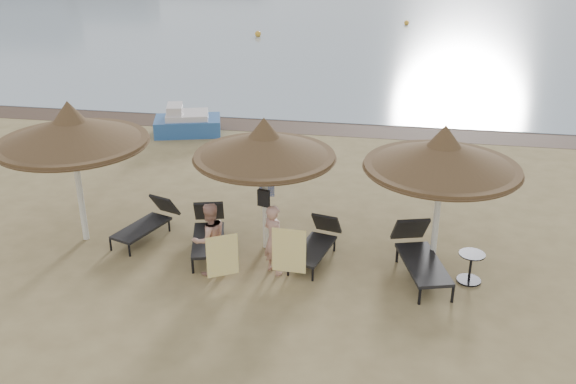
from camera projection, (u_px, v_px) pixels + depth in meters
name	position (u px, v px, depth m)	size (l,w,h in m)	color
ground	(223.00, 262.00, 13.59)	(160.00, 160.00, 0.00)	#968255
wet_sand_strip	(294.00, 126.00, 22.07)	(200.00, 1.60, 0.01)	#473529
palapa_left	(71.00, 131.00, 13.53)	(3.25, 3.25, 3.22)	silver
palapa_center	(264.00, 146.00, 13.26)	(3.01, 3.01, 2.98)	silver
palapa_right	(443.00, 156.00, 12.48)	(3.11, 3.11, 3.08)	silver
lounger_far_left	(149.00, 221.00, 14.57)	(1.15, 1.88, 0.80)	black
lounger_near_left	(208.00, 231.00, 14.02)	(1.12, 2.08, 0.89)	black
lounger_near_right	(317.00, 242.00, 13.67)	(0.98, 1.86, 0.80)	black
lounger_far_right	(419.00, 254.00, 13.05)	(1.27, 2.25, 0.96)	black
side_table	(470.00, 268.00, 12.79)	(0.52, 0.52, 0.63)	black
person_left	(209.00, 234.00, 12.84)	(0.83, 0.54, 1.80)	tan
person_right	(274.00, 234.00, 12.87)	(0.81, 0.53, 1.76)	tan
towel_left	(222.00, 256.00, 12.58)	(0.57, 0.33, 0.90)	yellow
towel_right	(289.00, 251.00, 12.68)	(0.69, 0.05, 0.97)	yellow
bag_patterned	(267.00, 187.00, 13.83)	(0.34, 0.18, 0.42)	silver
bag_dark	(264.00, 198.00, 13.57)	(0.28, 0.16, 0.37)	black
pedal_boat	(187.00, 123.00, 21.23)	(2.40, 1.79, 1.00)	#2A599E
buoy_left	(258.00, 34.00, 37.45)	(0.35, 0.35, 0.35)	gold
buoy_mid	(406.00, 23.00, 41.22)	(0.32, 0.32, 0.32)	gold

